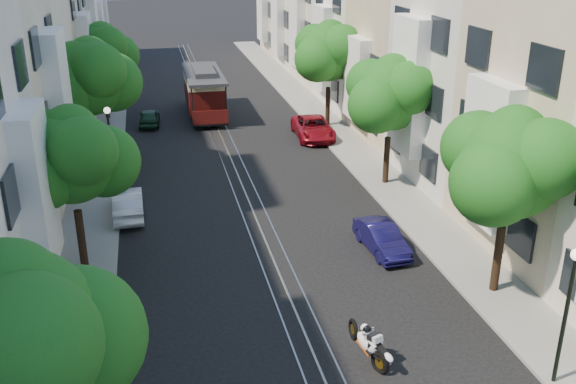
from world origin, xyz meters
TOP-DOWN VIEW (x-y plane):
  - ground at (0.00, 28.00)m, footprint 200.00×200.00m
  - sidewalk_east at (7.25, 28.00)m, footprint 2.50×80.00m
  - sidewalk_west at (-7.25, 28.00)m, footprint 2.50×80.00m
  - rail_left at (-0.55, 28.00)m, footprint 0.06×80.00m
  - rail_slot at (0.00, 28.00)m, footprint 0.06×80.00m
  - rail_right at (0.55, 28.00)m, footprint 0.06×80.00m
  - lane_line at (0.00, 28.00)m, footprint 0.08×80.00m
  - townhouses_east at (11.87, 27.91)m, footprint 7.75×72.00m
  - townhouses_west at (-11.87, 27.91)m, footprint 7.75×72.00m
  - tree_e_b at (7.26, 8.98)m, footprint 4.93×4.08m
  - tree_e_c at (7.26, 19.98)m, footprint 4.84×3.99m
  - tree_e_d at (7.26, 30.98)m, footprint 5.01×4.16m
  - tree_w_a at (-7.14, 1.98)m, footprint 4.93×4.08m
  - tree_w_b at (-7.14, 13.98)m, footprint 4.72×3.87m
  - tree_w_c at (-7.14, 24.98)m, footprint 5.13×4.28m
  - tree_w_d at (-7.14, 35.98)m, footprint 4.84×3.99m
  - lamp_east at (6.30, 4.00)m, footprint 0.32×0.32m
  - lamp_west at (-6.30, 22.00)m, footprint 0.32×0.32m
  - sportbike_rider at (1.48, 6.07)m, footprint 0.81×1.80m
  - cable_car at (-0.50, 35.60)m, footprint 2.54×8.05m
  - parked_car_e_mid at (4.40, 12.92)m, footprint 1.44×3.51m
  - parked_car_e_far at (5.60, 28.63)m, footprint 2.42×4.85m
  - parked_car_w_mid at (-5.60, 18.65)m, footprint 1.39×3.75m
  - parked_car_w_far at (-4.40, 33.77)m, footprint 1.51×3.35m

SIDE VIEW (x-z plane):
  - ground at x=0.00m, z-range 0.00..0.00m
  - lane_line at x=0.00m, z-range 0.00..0.01m
  - rail_left at x=-0.55m, z-range 0.00..0.02m
  - rail_slot at x=0.00m, z-range 0.00..0.02m
  - rail_right at x=0.55m, z-range 0.00..0.02m
  - sidewalk_east at x=7.25m, z-range 0.00..0.12m
  - sidewalk_west at x=-7.25m, z-range 0.00..0.12m
  - parked_car_w_far at x=-4.40m, z-range 0.00..1.12m
  - parked_car_e_mid at x=4.40m, z-range 0.00..1.13m
  - parked_car_w_mid at x=-5.60m, z-range 0.00..1.23m
  - parked_car_e_far at x=5.60m, z-range 0.00..1.32m
  - sportbike_rider at x=1.48m, z-range 0.05..1.35m
  - cable_car at x=-0.50m, z-range 0.29..3.38m
  - lamp_east at x=6.30m, z-range 0.77..4.93m
  - lamp_west at x=-6.30m, z-range 0.77..4.93m
  - tree_w_b at x=-7.14m, z-range 1.26..7.53m
  - tree_e_c at x=7.26m, z-range 1.34..7.86m
  - tree_w_d at x=-7.14m, z-range 1.34..7.86m
  - tree_e_b at x=7.26m, z-range 1.39..8.07m
  - tree_w_a at x=-7.14m, z-range 1.39..8.07m
  - tree_e_d at x=7.26m, z-range 1.44..8.29m
  - tree_w_c at x=-7.14m, z-range 1.52..8.62m
  - townhouses_west at x=-11.87m, z-range -0.80..10.96m
  - townhouses_east at x=11.87m, z-range -0.82..11.18m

